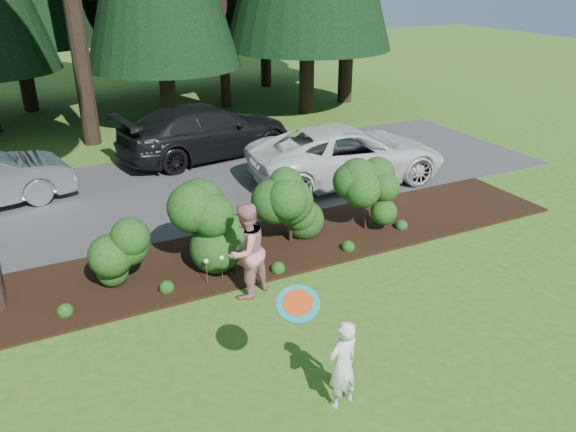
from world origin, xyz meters
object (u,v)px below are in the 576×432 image
object	(u,v)px
car_dark_suv	(207,131)
adult	(246,251)
frisbee	(298,304)
child	(343,364)
car_white_suv	(348,154)

from	to	relation	value
car_dark_suv	adult	size ratio (longest dim) A/B	3.12
adult	frisbee	size ratio (longest dim) A/B	3.16
car_dark_suv	adult	world-z (taller)	adult
car_dark_suv	child	xyz separation A→B (m)	(-1.99, -11.17, -0.17)
adult	frisbee	distance (m)	3.40
car_white_suv	adult	bearing A→B (deg)	137.42
car_white_suv	frisbee	xyz separation A→B (m)	(-5.42, -7.42, 1.05)
car_white_suv	child	world-z (taller)	car_white_suv
car_dark_suv	frisbee	bearing A→B (deg)	157.30
car_white_suv	car_dark_suv	world-z (taller)	car_dark_suv
car_white_suv	car_dark_suv	size ratio (longest dim) A/B	0.99
car_dark_suv	child	size ratio (longest dim) A/B	4.15
child	adult	size ratio (longest dim) A/B	0.75
car_white_suv	child	distance (m)	8.77
car_white_suv	adult	distance (m)	6.38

